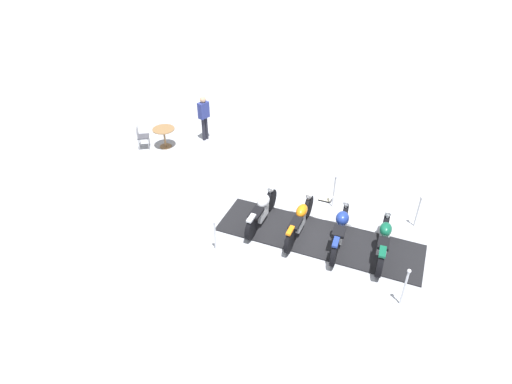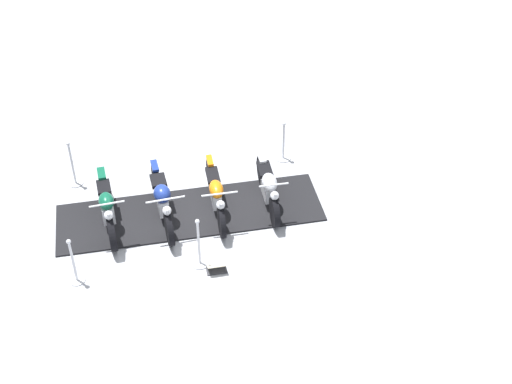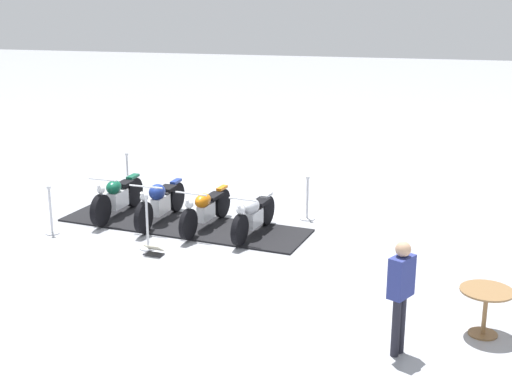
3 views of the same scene
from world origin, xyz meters
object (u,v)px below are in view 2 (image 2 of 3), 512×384
motorcycle_forest (107,207)px  stanchion_right_mid (199,251)px  stanchion_left_front (73,170)px  info_placard (217,268)px  motorcycle_copper (216,194)px  stanchion_left_rear (283,148)px  stanchion_right_front (74,267)px  motorcycle_navy (162,200)px  motorcycle_chrome (268,187)px

motorcycle_forest → stanchion_right_mid: (-1.43, 1.72, -0.14)m
stanchion_left_front → info_placard: stanchion_left_front is taller
motorcycle_copper → stanchion_left_rear: (-2.02, -1.25, -0.19)m
stanchion_left_rear → stanchion_right_front: bearing=23.7°
motorcycle_forest → stanchion_left_front: bearing=-159.8°
motorcycle_navy → motorcycle_copper: 1.12m
motorcycle_copper → motorcycle_chrome: (-1.10, 0.17, -0.00)m
motorcycle_copper → stanchion_right_front: (3.11, 1.01, -0.12)m
stanchion_left_rear → motorcycle_copper: bearing=31.7°
motorcycle_copper → info_placard: bearing=-8.4°
stanchion_right_mid → stanchion_right_front: stanchion_right_mid is taller
stanchion_right_front → stanchion_left_front: (-0.46, -2.98, 0.01)m
stanchion_left_rear → motorcycle_navy: bearing=19.1°
motorcycle_copper → stanchion_right_mid: size_ratio=1.97×
motorcycle_forest → motorcycle_chrome: 3.35m
motorcycle_chrome → motorcycle_navy: bearing=-88.9°
motorcycle_navy → motorcycle_forest: bearing=-94.4°
stanchion_right_mid → stanchion_left_front: stanchion_right_mid is taller
motorcycle_chrome → stanchion_left_rear: stanchion_left_rear is taller
info_placard → stanchion_right_mid: bearing=-43.4°
info_placard → stanchion_left_rear: bearing=-122.3°
motorcycle_chrome → stanchion_right_front: stanchion_right_front is taller
motorcycle_forest → stanchion_left_rear: bearing=106.9°
motorcycle_navy → stanchion_left_rear: size_ratio=2.29×
motorcycle_chrome → stanchion_left_rear: (-0.91, -1.41, -0.18)m
motorcycle_forest → motorcycle_navy: bearing=85.4°
stanchion_right_mid → info_placard: stanchion_right_mid is taller
info_placard → motorcycle_navy: bearing=-64.2°
stanchion_right_front → info_placard: 2.67m
motorcycle_chrome → motorcycle_forest: bearing=-89.1°
motorcycle_chrome → stanchion_left_front: 4.32m
stanchion_right_front → stanchion_left_front: size_ratio=0.94×
motorcycle_chrome → info_placard: 2.27m
motorcycle_forest → motorcycle_chrome: size_ratio=1.08×
stanchion_right_mid → stanchion_left_front: 3.83m
stanchion_left_front → info_placard: (-2.11, 3.65, -0.30)m
motorcycle_copper → motorcycle_chrome: bearing=90.7°
info_placard → stanchion_right_front: bearing=-5.8°
motorcycle_copper → motorcycle_navy: bearing=-89.2°
motorcycle_copper → stanchion_right_front: stanchion_right_front is taller
stanchion_left_front → motorcycle_navy: bearing=130.6°
motorcycle_chrome → stanchion_left_rear: 1.69m
motorcycle_navy → motorcycle_chrome: bearing=86.5°
stanchion_right_front → motorcycle_copper: bearing=-162.0°
motorcycle_navy → stanchion_right_front: stanchion_right_front is taller
motorcycle_copper → info_placard: size_ratio=5.37×
motorcycle_copper → stanchion_right_mid: stanchion_right_mid is taller
motorcycle_copper → stanchion_left_front: 3.30m
motorcycle_navy → motorcycle_copper: motorcycle_navy is taller
stanchion_left_rear → info_placard: (2.55, 2.93, -0.22)m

